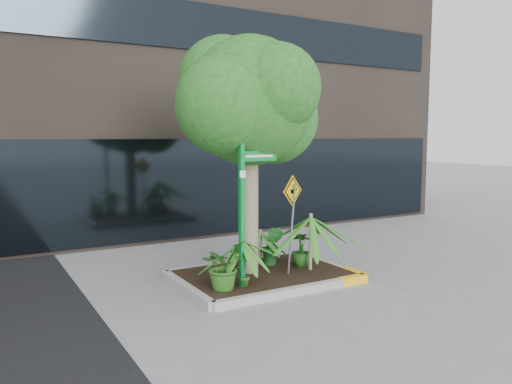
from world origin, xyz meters
TOP-DOWN VIEW (x-y plane):
  - ground at (0.00, 0.00)m, footprint 80.00×80.00m
  - planter at (0.23, 0.27)m, footprint 3.35×2.36m
  - tree at (-0.01, 0.48)m, footprint 3.12×2.77m
  - palm_front at (1.11, 0.01)m, footprint 1.26×1.26m
  - palm_left at (-0.49, -0.14)m, footprint 0.92×0.92m
  - palm_back at (0.49, 0.91)m, footprint 0.80×0.80m
  - shrub_a at (-0.95, -0.27)m, footprint 1.03×1.03m
  - shrub_b at (1.11, 0.33)m, footprint 0.55×0.55m
  - shrub_c at (-0.55, -0.31)m, footprint 0.33×0.33m
  - shrub_d at (0.64, 0.70)m, footprint 0.62×0.62m
  - street_sign_post at (-0.55, -0.24)m, footprint 0.86×0.81m
  - cattle_sign at (0.58, -0.12)m, footprint 0.55×0.23m

SIDE VIEW (x-z plane):
  - ground at x=0.00m, z-range 0.00..0.00m
  - planter at x=0.23m, z-range 0.03..0.18m
  - shrub_c at x=-0.55m, z-range 0.15..0.76m
  - shrub_b at x=1.11m, z-range 0.15..0.84m
  - shrub_d at x=0.64m, z-range 0.15..0.95m
  - shrub_a at x=-0.95m, z-range 0.15..0.98m
  - palm_back at x=0.49m, z-range 0.37..1.25m
  - palm_left at x=-0.49m, z-range 0.40..1.43m
  - palm_front at x=1.11m, z-range 0.50..1.89m
  - cattle_sign at x=0.58m, z-range 0.48..2.38m
  - street_sign_post at x=-0.55m, z-range 0.33..3.09m
  - tree at x=-0.01m, z-range 1.08..5.75m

